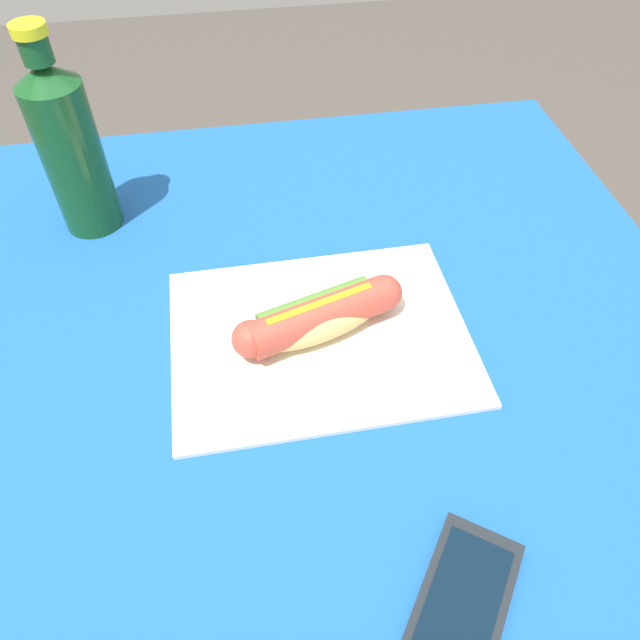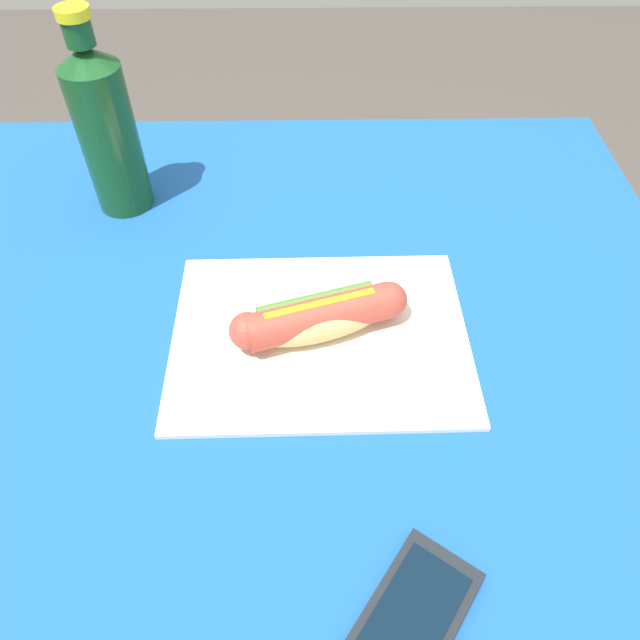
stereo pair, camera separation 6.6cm
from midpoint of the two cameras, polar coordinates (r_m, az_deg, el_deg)
ground_plane at (r=1.35m, az=-0.23°, el=-23.77°), size 6.00×6.00×0.00m
dining_table at (r=0.79m, az=-0.37°, el=-9.49°), size 1.00×0.99×0.76m
paper_wrapper at (r=0.68m, az=2.77°, el=-1.66°), size 0.34×0.26×0.01m
hot_dog at (r=0.66m, az=2.84°, el=0.12°), size 0.20×0.09×0.05m
cell_phone at (r=0.55m, az=12.19°, el=-26.68°), size 0.14×0.15×0.01m
soda_bottle at (r=0.84m, az=-17.43°, el=16.86°), size 0.08×0.08×0.26m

